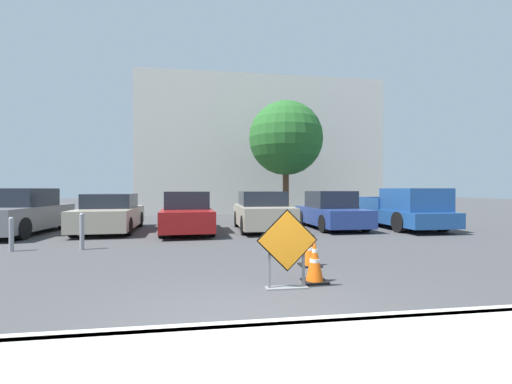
{
  "coord_description": "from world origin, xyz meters",
  "views": [
    {
      "loc": [
        -0.49,
        -3.62,
        1.58
      ],
      "look_at": [
        1.18,
        7.37,
        1.49
      ],
      "focal_mm": 24.0,
      "sensor_mm": 36.0,
      "label": 1
    }
  ],
  "objects_px": {
    "pickup_truck": "(402,210)",
    "bollard_nearest": "(82,230)",
    "parked_car_fourth": "(262,212)",
    "traffic_cone_second": "(310,249)",
    "road_closed_sign": "(287,247)",
    "bollard_second": "(11,233)",
    "parked_car_second": "(110,214)",
    "parked_car_third": "(187,213)",
    "traffic_cone_nearest": "(315,261)",
    "traffic_cone_third": "(302,241)",
    "parked_car_fifth": "(331,211)",
    "parked_car_nearest": "(22,213)"
  },
  "relations": [
    {
      "from": "pickup_truck",
      "to": "parked_car_second",
      "type": "bearing_deg",
      "value": -3.36
    },
    {
      "from": "traffic_cone_third",
      "to": "bollard_nearest",
      "type": "distance_m",
      "value": 5.71
    },
    {
      "from": "parked_car_fifth",
      "to": "bollard_nearest",
      "type": "relative_size",
      "value": 4.24
    },
    {
      "from": "traffic_cone_second",
      "to": "pickup_truck",
      "type": "relative_size",
      "value": 0.13
    },
    {
      "from": "traffic_cone_third",
      "to": "bollard_second",
      "type": "xyz_separation_m",
      "value": [
        -7.2,
        1.47,
        0.13
      ]
    },
    {
      "from": "parked_car_fourth",
      "to": "bollard_nearest",
      "type": "xyz_separation_m",
      "value": [
        -5.37,
        -3.5,
        -0.19
      ]
    },
    {
      "from": "parked_car_nearest",
      "to": "traffic_cone_second",
      "type": "bearing_deg",
      "value": 146.47
    },
    {
      "from": "parked_car_fourth",
      "to": "bollard_nearest",
      "type": "relative_size",
      "value": 4.24
    },
    {
      "from": "traffic_cone_third",
      "to": "bollard_nearest",
      "type": "bearing_deg",
      "value": 165.04
    },
    {
      "from": "parked_car_fourth",
      "to": "bollard_second",
      "type": "distance_m",
      "value": 7.88
    },
    {
      "from": "parked_car_fourth",
      "to": "traffic_cone_third",
      "type": "bearing_deg",
      "value": 91.75
    },
    {
      "from": "bollard_nearest",
      "to": "parked_car_second",
      "type": "bearing_deg",
      "value": 94.53
    },
    {
      "from": "road_closed_sign",
      "to": "traffic_cone_third",
      "type": "relative_size",
      "value": 1.87
    },
    {
      "from": "road_closed_sign",
      "to": "bollard_second",
      "type": "relative_size",
      "value": 1.45
    },
    {
      "from": "traffic_cone_nearest",
      "to": "parked_car_second",
      "type": "bearing_deg",
      "value": 124.12
    },
    {
      "from": "traffic_cone_nearest",
      "to": "bollard_nearest",
      "type": "height_order",
      "value": "bollard_nearest"
    },
    {
      "from": "bollard_nearest",
      "to": "bollard_second",
      "type": "xyz_separation_m",
      "value": [
        -1.68,
        0.0,
        -0.04
      ]
    },
    {
      "from": "parked_car_fifth",
      "to": "traffic_cone_nearest",
      "type": "bearing_deg",
      "value": 65.37
    },
    {
      "from": "traffic_cone_third",
      "to": "traffic_cone_second",
      "type": "bearing_deg",
      "value": -99.56
    },
    {
      "from": "parked_car_fifth",
      "to": "bollard_nearest",
      "type": "distance_m",
      "value": 8.99
    },
    {
      "from": "traffic_cone_third",
      "to": "parked_car_fourth",
      "type": "bearing_deg",
      "value": 91.68
    },
    {
      "from": "traffic_cone_second",
      "to": "parked_car_fourth",
      "type": "distance_m",
      "value": 6.23
    },
    {
      "from": "traffic_cone_third",
      "to": "pickup_truck",
      "type": "height_order",
      "value": "pickup_truck"
    },
    {
      "from": "parked_car_fifth",
      "to": "bollard_second",
      "type": "height_order",
      "value": "parked_car_fifth"
    },
    {
      "from": "parked_car_second",
      "to": "parked_car_fifth",
      "type": "distance_m",
      "value": 8.53
    },
    {
      "from": "parked_car_nearest",
      "to": "parked_car_second",
      "type": "bearing_deg",
      "value": -168.6
    },
    {
      "from": "traffic_cone_nearest",
      "to": "bollard_nearest",
      "type": "xyz_separation_m",
      "value": [
        -5.01,
        3.91,
        0.15
      ]
    },
    {
      "from": "parked_car_third",
      "to": "bollard_second",
      "type": "xyz_separation_m",
      "value": [
        -4.21,
        -3.32,
        -0.23
      ]
    },
    {
      "from": "parked_car_nearest",
      "to": "parked_car_second",
      "type": "height_order",
      "value": "parked_car_nearest"
    },
    {
      "from": "parked_car_second",
      "to": "parked_car_third",
      "type": "height_order",
      "value": "parked_car_third"
    },
    {
      "from": "parked_car_third",
      "to": "bollard_nearest",
      "type": "xyz_separation_m",
      "value": [
        -2.53,
        -3.32,
        -0.18
      ]
    },
    {
      "from": "traffic_cone_second",
      "to": "parked_car_third",
      "type": "height_order",
      "value": "parked_car_third"
    },
    {
      "from": "traffic_cone_second",
      "to": "parked_car_fifth",
      "type": "bearing_deg",
      "value": 65.47
    },
    {
      "from": "traffic_cone_nearest",
      "to": "bollard_nearest",
      "type": "relative_size",
      "value": 0.76
    },
    {
      "from": "pickup_truck",
      "to": "bollard_nearest",
      "type": "height_order",
      "value": "pickup_truck"
    },
    {
      "from": "parked_car_nearest",
      "to": "bollard_nearest",
      "type": "xyz_separation_m",
      "value": [
        3.15,
        -3.53,
        -0.23
      ]
    },
    {
      "from": "road_closed_sign",
      "to": "parked_car_fourth",
      "type": "relative_size",
      "value": 0.31
    },
    {
      "from": "traffic_cone_nearest",
      "to": "pickup_truck",
      "type": "distance_m",
      "value": 9.37
    },
    {
      "from": "parked_car_fifth",
      "to": "pickup_truck",
      "type": "bearing_deg",
      "value": 170.35
    },
    {
      "from": "parked_car_fourth",
      "to": "bollard_second",
      "type": "relative_size",
      "value": 4.67
    },
    {
      "from": "parked_car_third",
      "to": "parked_car_fifth",
      "type": "bearing_deg",
      "value": -179.96
    },
    {
      "from": "traffic_cone_second",
      "to": "bollard_second",
      "type": "xyz_separation_m",
      "value": [
        -6.99,
        2.71,
        0.12
      ]
    },
    {
      "from": "parked_car_fourth",
      "to": "road_closed_sign",
      "type": "bearing_deg",
      "value": 83.31
    },
    {
      "from": "traffic_cone_third",
      "to": "parked_car_third",
      "type": "xyz_separation_m",
      "value": [
        -2.99,
        4.8,
        0.36
      ]
    },
    {
      "from": "parked_car_third",
      "to": "parked_car_fifth",
      "type": "relative_size",
      "value": 1.11
    },
    {
      "from": "road_closed_sign",
      "to": "bollard_second",
      "type": "xyz_separation_m",
      "value": [
        -6.13,
        4.23,
        -0.2
      ]
    },
    {
      "from": "traffic_cone_second",
      "to": "parked_car_second",
      "type": "distance_m",
      "value": 8.73
    },
    {
      "from": "bollard_second",
      "to": "traffic_cone_nearest",
      "type": "bearing_deg",
      "value": -30.26
    },
    {
      "from": "parked_car_nearest",
      "to": "pickup_truck",
      "type": "xyz_separation_m",
      "value": [
        14.2,
        -0.28,
        -0.01
      ]
    },
    {
      "from": "traffic_cone_second",
      "to": "traffic_cone_third",
      "type": "distance_m",
      "value": 1.26
    }
  ]
}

